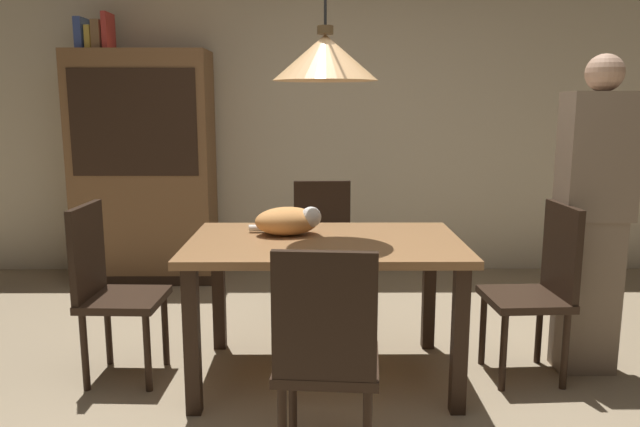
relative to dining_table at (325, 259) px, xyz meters
The scene contains 15 objects.
ground 0.80m from the dining_table, 95.12° to the right, with size 10.00×10.00×0.00m, color #998466.
back_wall 2.33m from the dining_table, 91.10° to the left, with size 6.40×0.10×2.90m, color beige.
dining_table is the anchor object (origin of this frame).
chair_left_side 1.14m from the dining_table, behind, with size 0.41×0.41×0.93m.
chair_near_front 0.89m from the dining_table, 90.44° to the right, with size 0.43×0.43×0.93m.
chair_right_side 1.14m from the dining_table, ahead, with size 0.42×0.42×0.93m.
chair_far_back 0.89m from the dining_table, 90.19° to the left, with size 0.41×0.41×0.93m.
cat_sleeping 0.28m from the dining_table, 149.38° to the left, with size 0.40×0.28×0.16m.
pendant_lamp 1.01m from the dining_table, 77.66° to the left, with size 0.52×0.52×1.30m.
hutch_bookcase 2.36m from the dining_table, 127.87° to the left, with size 1.12×0.45×1.85m.
book_blue_wide 2.94m from the dining_table, 135.13° to the left, with size 0.06×0.24×0.24m, color #384C93.
book_yellow_short 2.89m from the dining_table, 134.12° to the left, with size 0.04×0.20×0.18m, color gold.
book_brown_thick 2.85m from the dining_table, 133.00° to the left, with size 0.06×0.24×0.22m, color brown.
book_red_tall 2.83m from the dining_table, 131.87° to the left, with size 0.04×0.22×0.28m, color #B73833.
person_standing 1.43m from the dining_table, ahead, with size 0.36×0.22×1.69m.
Camera 1 is at (-0.00, -2.58, 1.44)m, focal length 34.11 mm.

